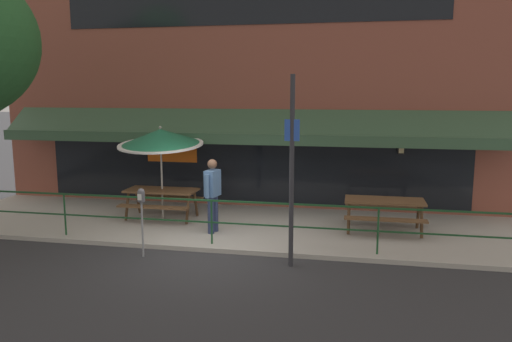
{
  "coord_description": "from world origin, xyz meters",
  "views": [
    {
      "loc": [
        2.94,
        -9.62,
        3.36
      ],
      "look_at": [
        0.71,
        1.6,
        1.5
      ],
      "focal_mm": 35.0,
      "sensor_mm": 36.0,
      "label": 1
    }
  ],
  "objects_px": {
    "pedestrian_walking": "(213,192)",
    "street_sign_pole": "(292,170)",
    "picnic_table_centre": "(384,206)",
    "parking_meter_near": "(141,202)",
    "picnic_table_left": "(162,196)",
    "patio_umbrella_left": "(161,138)"
  },
  "relations": [
    {
      "from": "pedestrian_walking",
      "to": "parking_meter_near",
      "type": "height_order",
      "value": "pedestrian_walking"
    },
    {
      "from": "pedestrian_walking",
      "to": "parking_meter_near",
      "type": "bearing_deg",
      "value": -120.75
    },
    {
      "from": "picnic_table_left",
      "to": "pedestrian_walking",
      "type": "bearing_deg",
      "value": -29.88
    },
    {
      "from": "pedestrian_walking",
      "to": "street_sign_pole",
      "type": "xyz_separation_m",
      "value": [
        2.02,
        -1.62,
        0.82
      ]
    },
    {
      "from": "picnic_table_left",
      "to": "picnic_table_centre",
      "type": "distance_m",
      "value": 5.51
    },
    {
      "from": "picnic_table_centre",
      "to": "parking_meter_near",
      "type": "xyz_separation_m",
      "value": [
        -4.88,
        -2.49,
        0.44
      ]
    },
    {
      "from": "picnic_table_left",
      "to": "street_sign_pole",
      "type": "relative_size",
      "value": 0.49
    },
    {
      "from": "pedestrian_walking",
      "to": "parking_meter_near",
      "type": "relative_size",
      "value": 1.2
    },
    {
      "from": "patio_umbrella_left",
      "to": "parking_meter_near",
      "type": "xyz_separation_m",
      "value": [
        0.63,
        -2.66,
        -1.03
      ]
    },
    {
      "from": "picnic_table_centre",
      "to": "patio_umbrella_left",
      "type": "height_order",
      "value": "patio_umbrella_left"
    },
    {
      "from": "picnic_table_centre",
      "to": "pedestrian_walking",
      "type": "bearing_deg",
      "value": -168.11
    },
    {
      "from": "pedestrian_walking",
      "to": "street_sign_pole",
      "type": "height_order",
      "value": "street_sign_pole"
    },
    {
      "from": "picnic_table_centre",
      "to": "patio_umbrella_left",
      "type": "xyz_separation_m",
      "value": [
        -5.51,
        0.17,
        1.47
      ]
    },
    {
      "from": "picnic_table_centre",
      "to": "street_sign_pole",
      "type": "bearing_deg",
      "value": -127.37
    },
    {
      "from": "picnic_table_left",
      "to": "patio_umbrella_left",
      "type": "distance_m",
      "value": 1.47
    },
    {
      "from": "picnic_table_left",
      "to": "patio_umbrella_left",
      "type": "relative_size",
      "value": 0.75
    },
    {
      "from": "parking_meter_near",
      "to": "street_sign_pole",
      "type": "distance_m",
      "value": 3.1
    },
    {
      "from": "picnic_table_left",
      "to": "parking_meter_near",
      "type": "height_order",
      "value": "parking_meter_near"
    },
    {
      "from": "patio_umbrella_left",
      "to": "parking_meter_near",
      "type": "relative_size",
      "value": 1.69
    },
    {
      "from": "picnic_table_centre",
      "to": "street_sign_pole",
      "type": "xyz_separation_m",
      "value": [
        -1.86,
        -2.43,
        1.18
      ]
    },
    {
      "from": "patio_umbrella_left",
      "to": "parking_meter_near",
      "type": "height_order",
      "value": "patio_umbrella_left"
    },
    {
      "from": "patio_umbrella_left",
      "to": "street_sign_pole",
      "type": "bearing_deg",
      "value": -35.51
    }
  ]
}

